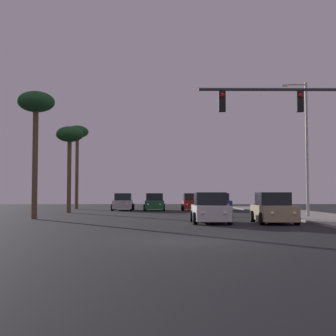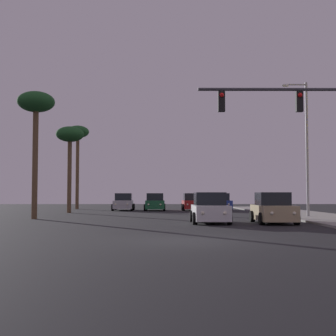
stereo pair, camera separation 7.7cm
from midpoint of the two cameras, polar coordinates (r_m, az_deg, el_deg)
name	(u,v)px [view 1 (the left image)]	position (r m, az deg, el deg)	size (l,w,h in m)	color
ground_plane	(191,241)	(16.07, 2.64, -8.84)	(120.00, 120.00, 0.00)	black
car_green	(155,203)	(45.60, -1.70, -4.25)	(2.04, 4.32, 1.68)	#195933
car_white	(210,209)	(25.81, 5.05, -5.02)	(2.04, 4.32, 1.68)	silver
car_tan	(273,209)	(26.07, 12.62, -4.93)	(2.04, 4.33, 1.68)	tan
car_red	(192,203)	(46.12, 2.86, -4.23)	(2.04, 4.34, 1.68)	maroon
car_blue	(220,203)	(46.33, 6.27, -4.21)	(2.04, 4.33, 1.68)	navy
car_silver	(123,203)	(46.26, -5.55, -4.22)	(2.04, 4.34, 1.68)	#B7B7BC
traffic_light_mast	(310,123)	(21.66, 16.83, 5.24)	(7.00, 0.36, 6.50)	#38383D
street_lamp	(305,141)	(32.69, 16.29, 3.13)	(1.74, 0.24, 9.00)	#99999E
palm_tree_mid	(70,138)	(41.08, -11.97, 3.58)	(2.40, 2.40, 7.40)	brown
palm_tree_near	(36,108)	(31.59, -15.88, 7.01)	(2.40, 2.40, 8.21)	brown
palm_tree_far	(77,136)	(51.22, -11.05, 3.79)	(2.40, 2.40, 8.96)	brown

